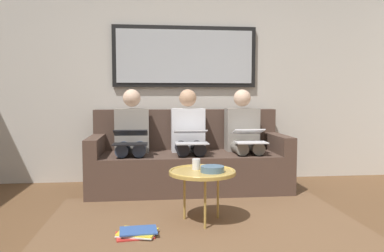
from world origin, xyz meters
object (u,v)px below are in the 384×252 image
Objects in this scene: cup at (196,164)px; laptop_silver at (191,137)px; laptop_black at (130,138)px; person_middle at (189,136)px; person_left at (244,135)px; person_right at (132,137)px; couch at (188,161)px; coffee_table at (203,173)px; laptop_white at (249,136)px; framed_mirror at (185,57)px; bowl at (212,169)px; magazine_stack at (137,233)px.

laptop_silver reaches higher than cup.
laptop_silver is 0.64m from laptop_black.
person_middle is 3.30× the size of laptop_silver.
laptop_silver is at bearing 21.17° from person_left.
person_left is at bearing 180.00° from person_right.
person_right is (0.64, 0.07, 0.30)m from couch.
person_left reaches higher than coffee_table.
couch is 1.93× the size of person_middle.
laptop_white is at bearing -129.61° from cup.
laptop_white is 0.64m from laptop_silver.
couch is 6.36× the size of laptop_silver.
framed_mirror is 1.16m from laptop_silver.
person_middle reaches higher than couch.
laptop_black is (0.00, 0.24, 0.02)m from person_right.
laptop_white is (0.00, 0.24, 0.02)m from person_left.
laptop_white is (-0.56, -0.95, 0.17)m from bowl.
cup is 0.08× the size of person_middle.
person_middle is 0.25m from laptop_silver.
bowl is at bearing 92.63° from framed_mirror.
coffee_table is 0.49× the size of person_right.
person_left is 1.30m from laptop_black.
couch is 1.28m from bowl.
person_right is (0.64, 0.46, -0.94)m from framed_mirror.
person_left is at bearing 180.00° from person_middle.
person_left is at bearing -90.00° from laptop_white.
magazine_stack is at bearing 18.82° from bowl.
laptop_white is at bearing 153.91° from couch.
framed_mirror is 1.33m from laptop_white.
person_right is at bearing -21.17° from laptop_silver.
framed_mirror reaches higher than laptop_black.
laptop_white reaches higher than magazine_stack.
coffee_table is 1.13m from laptop_black.
coffee_table is at bearing 119.24° from person_right.
cup is 1.08m from person_middle.
laptop_black is at bearing -53.20° from bowl.
magazine_stack is (1.17, 1.41, -0.58)m from person_left.
magazine_stack is (0.53, 1.41, -0.58)m from person_middle.
laptop_silver is at bearing -114.71° from magazine_stack.
person_left is at bearing -158.83° from laptop_silver.
cup is at bearing 88.44° from framed_mirror.
magazine_stack is at bearing 34.58° from cup.
coffee_table is at bearing 125.34° from laptop_black.
person_left is 1.00× the size of person_right.
person_middle is 3.19× the size of laptop_black.
laptop_silver reaches higher than coffee_table.
couch reaches higher than coffee_table.
magazine_stack is (0.53, 1.16, -0.60)m from laptop_silver.
framed_mirror reaches higher than bowl.
person_right reaches higher than coffee_table.
person_right is (0.60, -1.07, 0.13)m from cup.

